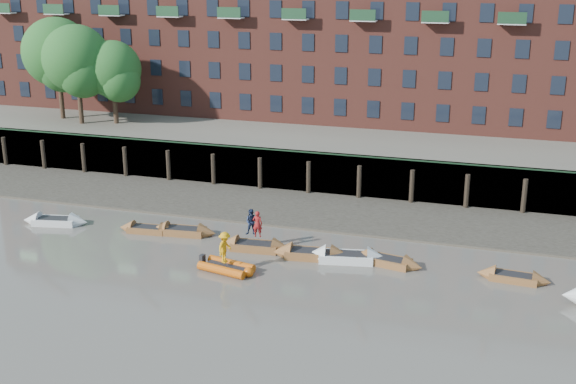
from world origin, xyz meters
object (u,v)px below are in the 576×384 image
at_px(rowboat_1, 147,229).
at_px(rowboat_3, 255,246).
at_px(rowboat_4, 311,254).
at_px(person_rower_b, 252,222).
at_px(rowboat_2, 183,231).
at_px(rowboat_7, 513,277).
at_px(person_rib_crew, 225,247).
at_px(person_rower_a, 257,224).
at_px(rib_tender, 228,267).
at_px(rowboat_0, 55,221).
at_px(rowboat_6, 387,261).
at_px(rowboat_5, 346,257).

xyz_separation_m(rowboat_1, rowboat_3, (7.95, -0.82, 0.03)).
xyz_separation_m(rowboat_4, person_rower_b, (-3.98, 0.40, 1.50)).
bearing_deg(rowboat_1, rowboat_2, 2.70).
xyz_separation_m(rowboat_7, person_rib_crew, (-16.07, -3.58, 1.27)).
xyz_separation_m(person_rower_b, person_rib_crew, (-0.28, -3.80, -0.27)).
xyz_separation_m(rowboat_3, person_rower_a, (0.18, -0.01, 1.51)).
xyz_separation_m(rowboat_7, person_rower_a, (-15.35, 0.03, 1.54)).
distance_m(rowboat_3, rib_tender, 3.65).
height_order(rowboat_0, rowboat_1, rowboat_0).
bearing_deg(rowboat_6, person_rower_b, -168.93).
distance_m(person_rower_a, person_rower_b, 0.49).
distance_m(rowboat_5, person_rower_a, 5.87).
height_order(rowboat_3, rowboat_6, rowboat_3).
distance_m(rowboat_0, rowboat_7, 30.27).
height_order(rowboat_4, rib_tender, rowboat_4).
bearing_deg(person_rib_crew, rowboat_6, -58.88).
height_order(rowboat_5, rowboat_7, rowboat_5).
bearing_deg(rowboat_0, person_rower_b, -11.73).
bearing_deg(rowboat_2, rowboat_7, -9.00).
height_order(rowboat_6, person_rib_crew, person_rib_crew).
xyz_separation_m(rowboat_4, rowboat_7, (11.82, 0.18, -0.04)).
height_order(rowboat_1, rowboat_5, rowboat_5).
bearing_deg(person_rower_a, rowboat_7, 172.32).
bearing_deg(rowboat_2, rowboat_3, -17.69).
relative_size(rowboat_4, person_rower_b, 2.97).
distance_m(rib_tender, person_rower_a, 3.95).
relative_size(rowboat_7, person_rower_a, 2.45).
bearing_deg(rowboat_5, rowboat_2, 163.31).
xyz_separation_m(person_rower_a, person_rib_crew, (-0.72, -3.61, -0.27)).
xyz_separation_m(rib_tender, person_rib_crew, (-0.19, 0.01, 1.22)).
height_order(rowboat_5, person_rib_crew, person_rib_crew).
relative_size(rowboat_1, person_rower_a, 2.41).
xyz_separation_m(rowboat_6, person_rower_a, (-8.12, -0.15, 1.53)).
distance_m(rowboat_2, person_rower_b, 5.51).
bearing_deg(rib_tender, rowboat_1, 162.09).
relative_size(rowboat_3, rowboat_7, 1.15).
bearing_deg(rowboat_3, rowboat_2, 163.34).
distance_m(rib_tender, person_rower_b, 4.09).
bearing_deg(person_rib_crew, rowboat_2, 54.04).
xyz_separation_m(rowboat_3, rib_tender, (-0.35, -3.63, 0.02)).
relative_size(rowboat_2, person_rower_a, 2.72).
height_order(rowboat_2, rowboat_5, rowboat_5).
height_order(rowboat_1, rowboat_2, rowboat_2).
relative_size(rowboat_4, person_rower_a, 2.96).
height_order(rowboat_3, rowboat_7, rowboat_3).
relative_size(rowboat_0, rowboat_2, 1.03).
xyz_separation_m(rowboat_3, rowboat_5, (5.86, -0.08, 0.02)).
xyz_separation_m(rowboat_5, person_rower_b, (-6.13, 0.26, 1.49)).
xyz_separation_m(rowboat_1, rowboat_7, (23.48, -0.86, 0.00)).
distance_m(rowboat_6, rib_tender, 9.44).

